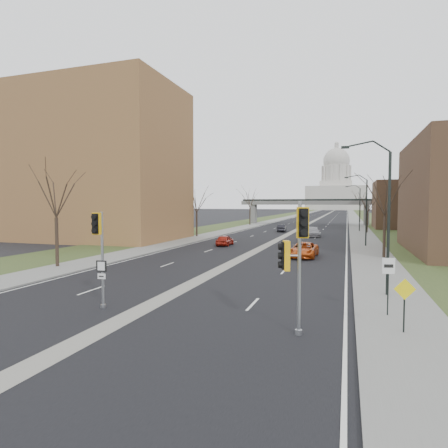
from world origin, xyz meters
The scene contains 28 objects.
ground centered at (0.00, 0.00, 0.00)m, with size 700.00×700.00×0.00m, color black.
road_surface centered at (0.00, 150.00, 0.01)m, with size 20.00×600.00×0.01m, color black.
median_strip centered at (0.00, 150.00, 0.00)m, with size 1.20×600.00×0.02m, color gray.
sidewalk_right centered at (12.00, 150.00, 0.06)m, with size 4.00×600.00×0.12m, color gray.
sidewalk_left centered at (-12.00, 150.00, 0.06)m, with size 4.00×600.00×0.12m, color gray.
grass_verge_right centered at (18.00, 150.00, 0.05)m, with size 8.00×600.00×0.10m, color #2C3E1C.
grass_verge_left centered at (-18.00, 150.00, 0.05)m, with size 8.00×600.00×0.10m, color #2C3E1C.
apartment_building centered at (-26.00, 30.00, 11.00)m, with size 25.00×16.00×22.00m, color #96643C.
commercial_block_far centered at (22.00, 70.00, 5.00)m, with size 14.00×14.00×10.00m, color #4C3623.
pedestrian_bridge centered at (0.00, 80.00, 4.84)m, with size 34.00×3.00×6.45m.
capitol centered at (0.00, 320.00, 18.60)m, with size 48.00×42.00×55.75m.
streetlight_near centered at (10.99, 6.00, 6.95)m, with size 2.61×0.20×8.70m.
streetlight_mid centered at (10.99, 32.00, 6.95)m, with size 2.61×0.20×8.70m.
streetlight_far centered at (10.99, 58.00, 6.95)m, with size 2.61×0.20×8.70m.
tree_left_a centered at (-13.00, 8.00, 6.64)m, with size 7.20×7.20×9.40m.
tree_left_b centered at (-13.00, 38.00, 6.23)m, with size 6.75×6.75×8.81m.
tree_left_c centered at (-13.00, 72.00, 7.04)m, with size 7.65×7.65×9.99m.
tree_right_a centered at (13.00, 22.00, 6.64)m, with size 7.20×7.20×9.40m.
tree_right_b centered at (13.00, 55.00, 5.82)m, with size 6.30×6.30×8.22m.
tree_right_c centered at (13.00, 95.00, 7.04)m, with size 7.65×7.65×9.99m.
signal_pole_median centered at (-1.99, -1.21, 3.37)m, with size 0.56×0.80×4.84m.
signal_pole_right centered at (7.69, -2.02, 3.50)m, with size 1.19×0.90×5.35m.
speed_limit_sign centered at (11.43, 1.80, 1.94)m, with size 0.56×0.18×2.65m.
warning_sign centered at (11.81, -0.51, 1.53)m, with size 0.84×0.21×2.17m.
car_left_near centered at (-4.96, 27.74, 0.67)m, with size 1.58×3.93×1.34m, color #A01E12.
car_left_far centered at (-2.00, 53.14, 0.67)m, with size 1.42×4.08×1.34m, color black.
car_right_near centered at (5.59, 20.49, 0.73)m, with size 2.41×5.23×1.45m, color #C24C14.
car_right_mid centered at (4.46, 44.22, 0.74)m, with size 2.09×5.13×1.49m, color #99979E.
Camera 1 is at (9.59, -16.68, 5.25)m, focal length 30.00 mm.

